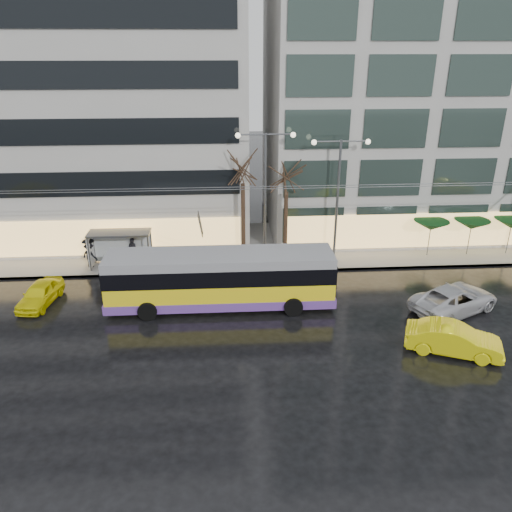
{
  "coord_description": "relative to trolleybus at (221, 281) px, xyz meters",
  "views": [
    {
      "loc": [
        -0.77,
        -21.9,
        14.37
      ],
      "look_at": [
        1.0,
        5.0,
        2.96
      ],
      "focal_mm": 35.0,
      "sensor_mm": 36.0,
      "label": 1
    }
  ],
  "objects": [
    {
      "name": "ground",
      "position": [
        1.12,
        -4.47,
        -1.66
      ],
      "size": [
        140.0,
        140.0,
        0.0
      ],
      "primitive_type": "plane",
      "color": "black",
      "rests_on": "ground"
    },
    {
      "name": "sidewalk",
      "position": [
        3.12,
        9.53,
        -1.58
      ],
      "size": [
        80.0,
        10.0,
        0.15
      ],
      "primitive_type": "cube",
      "color": "gray",
      "rests_on": "ground"
    },
    {
      "name": "kerb",
      "position": [
        3.12,
        4.58,
        -1.58
      ],
      "size": [
        80.0,
        0.1,
        0.15
      ],
      "primitive_type": "cube",
      "color": "slate",
      "rests_on": "ground"
    },
    {
      "name": "building_left",
      "position": [
        -14.88,
        14.53,
        9.49
      ],
      "size": [
        34.0,
        14.0,
        22.0
      ],
      "primitive_type": "cube",
      "color": "#AAA8A2",
      "rests_on": "sidewalk"
    },
    {
      "name": "building_right",
      "position": [
        20.12,
        14.53,
        10.99
      ],
      "size": [
        32.0,
        14.0,
        25.0
      ],
      "primitive_type": "cube",
      "color": "#AAA8A2",
      "rests_on": "sidewalk"
    },
    {
      "name": "trolleybus",
      "position": [
        0.0,
        0.0,
        0.0
      ],
      "size": [
        13.22,
        5.19,
        6.12
      ],
      "color": "yellow",
      "rests_on": "ground"
    },
    {
      "name": "catenary",
      "position": [
        2.12,
        3.47,
        2.6
      ],
      "size": [
        42.24,
        5.12,
        7.0
      ],
      "color": "#595B60",
      "rests_on": "ground"
    },
    {
      "name": "bus_shelter",
      "position": [
        -7.26,
        6.22,
        0.3
      ],
      "size": [
        4.2,
        1.6,
        2.51
      ],
      "color": "#595B60",
      "rests_on": "sidewalk"
    },
    {
      "name": "street_lamp_near",
      "position": [
        3.12,
        6.33,
        4.33
      ],
      "size": [
        3.96,
        0.36,
        9.03
      ],
      "color": "#595B60",
      "rests_on": "sidewalk"
    },
    {
      "name": "street_lamp_far",
      "position": [
        8.12,
        6.33,
        4.06
      ],
      "size": [
        3.96,
        0.36,
        8.53
      ],
      "color": "#595B60",
      "rests_on": "sidewalk"
    },
    {
      "name": "tree_a",
      "position": [
        1.62,
        6.53,
        5.43
      ],
      "size": [
        3.2,
        3.2,
        8.4
      ],
      "color": "black",
      "rests_on": "sidewalk"
    },
    {
      "name": "tree_b",
      "position": [
        4.62,
        6.73,
        4.74
      ],
      "size": [
        3.2,
        3.2,
        7.7
      ],
      "color": "black",
      "rests_on": "sidewalk"
    },
    {
      "name": "parasol_a",
      "position": [
        15.12,
        6.53,
        0.79
      ],
      "size": [
        2.5,
        2.5,
        2.65
      ],
      "color": "#595B60",
      "rests_on": "sidewalk"
    },
    {
      "name": "parasol_b",
      "position": [
        18.12,
        6.53,
        0.79
      ],
      "size": [
        2.5,
        2.5,
        2.65
      ],
      "color": "#595B60",
      "rests_on": "sidewalk"
    },
    {
      "name": "parasol_c",
      "position": [
        21.12,
        6.53,
        0.79
      ],
      "size": [
        2.5,
        2.5,
        2.65
      ],
      "color": "#595B60",
      "rests_on": "sidewalk"
    },
    {
      "name": "taxi_a",
      "position": [
        -10.81,
        0.98,
        -0.99
      ],
      "size": [
        2.14,
        4.12,
        1.34
      ],
      "primitive_type": "imported",
      "rotation": [
        0.0,
        0.0,
        -0.15
      ],
      "color": "yellow",
      "rests_on": "ground"
    },
    {
      "name": "taxi_b",
      "position": [
        11.65,
        -5.68,
        -0.89
      ],
      "size": [
        4.94,
        3.25,
        1.54
      ],
      "primitive_type": "imported",
      "rotation": [
        0.0,
        0.0,
        1.19
      ],
      "color": "#FFF20D",
      "rests_on": "ground"
    },
    {
      "name": "sedan_silver",
      "position": [
        13.55,
        -1.49,
        -0.88
      ],
      "size": [
        6.12,
        4.8,
        1.55
      ],
      "primitive_type": "imported",
      "rotation": [
        0.0,
        0.0,
        2.04
      ],
      "color": "silver",
      "rests_on": "ground"
    },
    {
      "name": "pedestrian_a",
      "position": [
        -6.13,
        6.46,
        -0.09
      ],
      "size": [
        1.27,
        1.28,
        2.19
      ],
      "color": "black",
      "rests_on": "sidewalk"
    },
    {
      "name": "pedestrian_b",
      "position": [
        -5.08,
        4.94,
        -0.65
      ],
      "size": [
        0.95,
        0.81,
        1.71
      ],
      "color": "black",
      "rests_on": "sidewalk"
    },
    {
      "name": "pedestrian_c",
      "position": [
        -9.03,
        5.98,
        -0.39
      ],
      "size": [
        1.32,
        1.1,
        2.11
      ],
      "color": "black",
      "rests_on": "sidewalk"
    }
  ]
}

